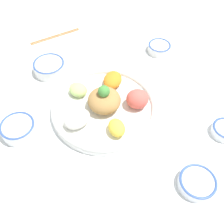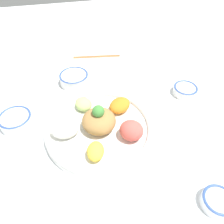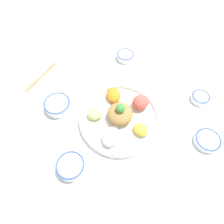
{
  "view_description": "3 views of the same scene",
  "coord_description": "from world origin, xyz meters",
  "px_view_note": "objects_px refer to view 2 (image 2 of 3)",
  "views": [
    {
      "loc": [
        0.47,
        -0.34,
        0.7
      ],
      "look_at": [
        0.05,
        -0.03,
        0.02
      ],
      "focal_mm": 42.0,
      "sensor_mm": 36.0,
      "label": 1
    },
    {
      "loc": [
        0.47,
        -0.09,
        0.56
      ],
      "look_at": [
        -0.01,
        0.02,
        0.06
      ],
      "focal_mm": 35.0,
      "sensor_mm": 36.0,
      "label": 2
    },
    {
      "loc": [
        0.14,
        -0.4,
        0.73
      ],
      "look_at": [
        -0.02,
        -0.05,
        0.07
      ],
      "focal_mm": 30.0,
      "sensor_mm": 36.0,
      "label": 3
    }
  ],
  "objects_px": {
    "salad_platter": "(100,126)",
    "sauce_bowl_far": "(185,90)",
    "serving_spoon_main": "(37,88)",
    "sauce_bowl_dark": "(218,201)",
    "chopsticks_pair_near": "(97,56)",
    "sauce_bowl_red": "(16,120)",
    "rice_bowl_plain": "(74,78)"
  },
  "relations": [
    {
      "from": "sauce_bowl_dark",
      "to": "serving_spoon_main",
      "type": "relative_size",
      "value": 0.59
    },
    {
      "from": "salad_platter",
      "to": "sauce_bowl_dark",
      "type": "bearing_deg",
      "value": 39.62
    },
    {
      "from": "serving_spoon_main",
      "to": "sauce_bowl_far",
      "type": "bearing_deg",
      "value": -86.72
    },
    {
      "from": "salad_platter",
      "to": "sauce_bowl_dark",
      "type": "xyz_separation_m",
      "value": [
        0.3,
        0.25,
        -0.01
      ]
    },
    {
      "from": "salad_platter",
      "to": "sauce_bowl_red",
      "type": "height_order",
      "value": "salad_platter"
    },
    {
      "from": "sauce_bowl_dark",
      "to": "serving_spoon_main",
      "type": "distance_m",
      "value": 0.73
    },
    {
      "from": "sauce_bowl_dark",
      "to": "rice_bowl_plain",
      "type": "relative_size",
      "value": 0.7
    },
    {
      "from": "salad_platter",
      "to": "chopsticks_pair_near",
      "type": "height_order",
      "value": "salad_platter"
    },
    {
      "from": "sauce_bowl_red",
      "to": "chopsticks_pair_near",
      "type": "xyz_separation_m",
      "value": [
        -0.37,
        0.33,
        -0.02
      ]
    },
    {
      "from": "salad_platter",
      "to": "sauce_bowl_far",
      "type": "bearing_deg",
      "value": 108.32
    },
    {
      "from": "chopsticks_pair_near",
      "to": "sauce_bowl_red",
      "type": "bearing_deg",
      "value": -124.27
    },
    {
      "from": "sauce_bowl_dark",
      "to": "chopsticks_pair_near",
      "type": "relative_size",
      "value": 0.37
    },
    {
      "from": "rice_bowl_plain",
      "to": "serving_spoon_main",
      "type": "height_order",
      "value": "rice_bowl_plain"
    },
    {
      "from": "salad_platter",
      "to": "sauce_bowl_far",
      "type": "distance_m",
      "value": 0.38
    },
    {
      "from": "rice_bowl_plain",
      "to": "sauce_bowl_far",
      "type": "relative_size",
      "value": 1.28
    },
    {
      "from": "salad_platter",
      "to": "chopsticks_pair_near",
      "type": "bearing_deg",
      "value": 171.82
    },
    {
      "from": "salad_platter",
      "to": "sauce_bowl_dark",
      "type": "relative_size",
      "value": 4.32
    },
    {
      "from": "sauce_bowl_red",
      "to": "serving_spoon_main",
      "type": "distance_m",
      "value": 0.2
    },
    {
      "from": "salad_platter",
      "to": "serving_spoon_main",
      "type": "relative_size",
      "value": 2.57
    },
    {
      "from": "salad_platter",
      "to": "serving_spoon_main",
      "type": "height_order",
      "value": "salad_platter"
    },
    {
      "from": "sauce_bowl_far",
      "to": "sauce_bowl_dark",
      "type": "bearing_deg",
      "value": -14.8
    },
    {
      "from": "sauce_bowl_dark",
      "to": "salad_platter",
      "type": "bearing_deg",
      "value": -140.38
    },
    {
      "from": "sauce_bowl_far",
      "to": "serving_spoon_main",
      "type": "height_order",
      "value": "sauce_bowl_far"
    },
    {
      "from": "rice_bowl_plain",
      "to": "salad_platter",
      "type": "bearing_deg",
      "value": 11.46
    },
    {
      "from": "rice_bowl_plain",
      "to": "serving_spoon_main",
      "type": "relative_size",
      "value": 0.85
    },
    {
      "from": "rice_bowl_plain",
      "to": "chopsticks_pair_near",
      "type": "height_order",
      "value": "rice_bowl_plain"
    },
    {
      "from": "salad_platter",
      "to": "rice_bowl_plain",
      "type": "relative_size",
      "value": 3.03
    },
    {
      "from": "sauce_bowl_red",
      "to": "sauce_bowl_dark",
      "type": "relative_size",
      "value": 1.31
    },
    {
      "from": "salad_platter",
      "to": "sauce_bowl_far",
      "type": "xyz_separation_m",
      "value": [
        -0.12,
        0.36,
        -0.01
      ]
    },
    {
      "from": "sauce_bowl_red",
      "to": "rice_bowl_plain",
      "type": "height_order",
      "value": "sauce_bowl_red"
    },
    {
      "from": "sauce_bowl_dark",
      "to": "chopsticks_pair_near",
      "type": "bearing_deg",
      "value": -166.56
    },
    {
      "from": "sauce_bowl_dark",
      "to": "serving_spoon_main",
      "type": "bearing_deg",
      "value": -141.71
    }
  ]
}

